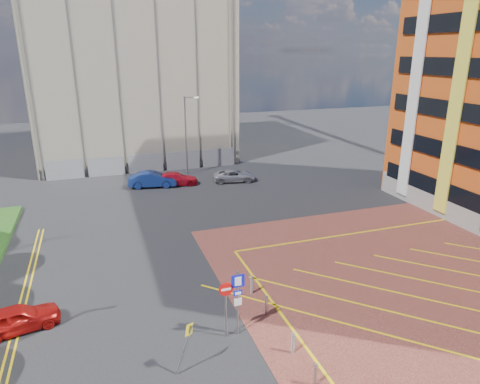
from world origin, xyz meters
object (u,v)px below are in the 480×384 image
warning_sign (186,342)px  car_red_back (176,179)px  car_blue_back (153,179)px  car_silver_back (234,176)px  sign_cluster (233,298)px  car_red_left (17,319)px  lamp_back (187,133)px

warning_sign → car_red_back: 25.59m
car_blue_back → car_silver_back: (7.88, -0.77, -0.15)m
sign_cluster → car_silver_back: 24.13m
car_red_left → car_blue_back: size_ratio=0.83×
lamp_back → car_red_back: lamp_back is taller
lamp_back → car_red_back: (-1.95, -3.46, -3.75)m
car_blue_back → car_red_left: bearing=166.8°
lamp_back → car_red_left: 27.13m
car_blue_back → car_silver_back: size_ratio=1.06×
lamp_back → car_silver_back: size_ratio=1.91×
sign_cluster → car_silver_back: sign_cluster is taller
sign_cluster → car_red_left: (-9.30, 3.54, -1.33)m
lamp_back → car_red_back: 5.46m
lamp_back → car_red_back: size_ratio=1.89×
lamp_back → car_blue_back: bearing=-140.8°
car_silver_back → car_red_left: bearing=148.9°
car_red_left → car_blue_back: 22.02m
warning_sign → car_red_left: size_ratio=0.61×
warning_sign → car_blue_back: warning_sign is taller
car_red_left → car_blue_back: car_blue_back is taller
lamp_back → warning_sign: lamp_back is taller
warning_sign → car_red_left: (-6.81, 5.19, -0.80)m
sign_cluster → car_blue_back: 23.69m
lamp_back → warning_sign: size_ratio=3.57×
sign_cluster → car_blue_back: (-0.33, 23.65, -1.22)m
sign_cluster → car_red_back: sign_cluster is taller
warning_sign → car_silver_back: size_ratio=0.54×
sign_cluster → warning_sign: bearing=-146.5°
car_red_back → car_silver_back: 5.75m
sign_cluster → car_red_left: 10.04m
car_red_back → car_silver_back: size_ratio=1.01×
car_red_back → car_silver_back: bearing=-89.8°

